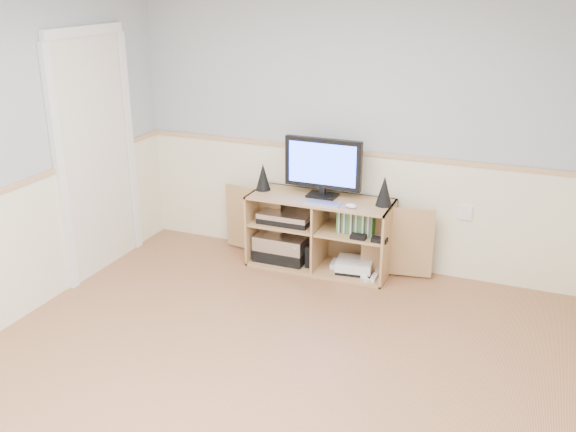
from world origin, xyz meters
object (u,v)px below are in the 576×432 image
at_px(media_cabinet, 322,230).
at_px(keyboard, 323,204).
at_px(game_consoles, 353,266).
at_px(monitor, 323,165).

bearing_deg(media_cabinet, keyboard, -69.24).
bearing_deg(game_consoles, keyboard, -152.85).
bearing_deg(keyboard, media_cabinet, 110.55).
relative_size(monitor, keyboard, 2.32).
relative_size(media_cabinet, keyboard, 6.67).
height_order(monitor, keyboard, monitor).
distance_m(media_cabinet, keyboard, 0.39).
distance_m(media_cabinet, monitor, 0.60).
xyz_separation_m(media_cabinet, game_consoles, (0.32, -0.07, -0.26)).
bearing_deg(monitor, keyboard, -68.48).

